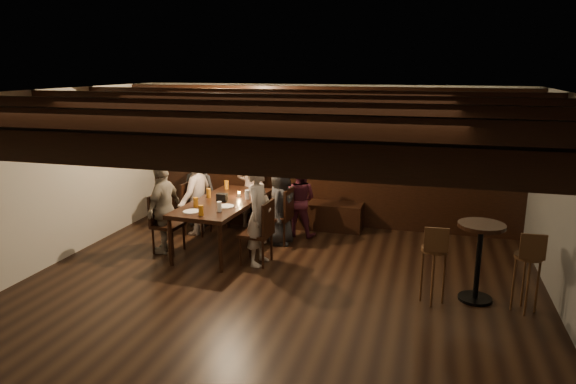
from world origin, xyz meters
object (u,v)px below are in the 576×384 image
(chair_left_far, at_px, (167,234))
(person_bench_right, at_px, (299,200))
(person_left_near, at_px, (194,192))
(dining_table, at_px, (224,205))
(bar_stool_left, at_px, (433,274))
(chair_right_near, at_px, (279,226))
(person_right_far, at_px, (259,215))
(high_top_table, at_px, (479,250))
(bar_stool_right, at_px, (526,282))
(chair_left_near, at_px, (197,218))
(person_bench_centre, at_px, (251,189))
(person_bench_left, at_px, (199,190))
(person_right_near, at_px, (281,205))
(chair_right_far, at_px, (257,244))
(person_left_far, at_px, (164,208))

(chair_left_far, relative_size, person_bench_right, 0.74)
(person_bench_right, height_order, person_left_near, person_left_near)
(dining_table, distance_m, bar_stool_left, 3.27)
(chair_right_near, bearing_deg, bar_stool_left, -120.24)
(person_right_far, bearing_deg, high_top_table, -95.31)
(chair_left_far, distance_m, bar_stool_right, 4.84)
(chair_left_near, relative_size, chair_left_far, 0.97)
(high_top_table, bearing_deg, person_bench_centre, 150.95)
(chair_left_far, bearing_deg, person_right_far, 90.00)
(person_bench_right, xyz_separation_m, bar_stool_left, (2.11, -1.96, -0.24))
(chair_left_far, height_order, person_bench_centre, person_bench_centre)
(person_left_near, distance_m, person_right_far, 1.75)
(person_bench_centre, bearing_deg, high_top_table, 153.89)
(chair_left_far, height_order, person_bench_right, person_bench_right)
(chair_left_far, xyz_separation_m, high_top_table, (4.30, -0.49, 0.35))
(chair_left_far, distance_m, person_right_far, 1.53)
(dining_table, distance_m, chair_right_near, 0.94)
(person_bench_left, distance_m, person_right_near, 1.71)
(chair_left_far, relative_size, person_bench_centre, 0.64)
(person_bench_right, height_order, person_right_near, person_right_near)
(person_right_far, bearing_deg, bar_stool_left, -101.85)
(chair_left_near, bearing_deg, chair_left_far, -0.03)
(dining_table, bearing_deg, person_bench_right, 45.00)
(chair_left_near, distance_m, chair_right_far, 1.70)
(chair_right_near, bearing_deg, person_right_near, -90.00)
(person_left_near, bearing_deg, chair_right_near, 90.00)
(person_bench_right, height_order, bar_stool_left, person_bench_right)
(person_bench_right, distance_m, person_right_far, 1.36)
(person_bench_centre, bearing_deg, person_bench_left, 9.46)
(chair_left_far, bearing_deg, person_bench_centre, 154.41)
(bar_stool_left, bearing_deg, chair_right_far, 162.04)
(dining_table, distance_m, person_left_near, 0.88)
(chair_right_near, bearing_deg, high_top_table, -112.01)
(chair_left_far, relative_size, person_left_near, 0.61)
(person_right_near, bearing_deg, person_left_near, 90.00)
(chair_left_far, height_order, person_right_near, person_right_near)
(dining_table, relative_size, person_bench_centre, 1.47)
(person_bench_centre, bearing_deg, person_left_near, 38.66)
(chair_left_near, xyz_separation_m, bar_stool_left, (3.75, -1.59, 0.10))
(person_right_near, bearing_deg, person_bench_right, -18.43)
(high_top_table, relative_size, bar_stool_right, 0.99)
(person_bench_right, height_order, person_left_far, person_left_far)
(person_bench_left, xyz_separation_m, person_right_far, (1.58, -1.43, 0.08))
(chair_right_near, distance_m, person_left_near, 1.53)
(person_bench_left, height_order, person_right_far, person_right_far)
(person_left_near, xyz_separation_m, person_right_far, (1.45, -0.98, -0.00))
(chair_left_near, xyz_separation_m, person_bench_right, (1.64, 0.37, 0.33))
(dining_table, bearing_deg, bar_stool_right, -11.62)
(person_bench_left, relative_size, bar_stool_right, 1.30)
(person_bench_centre, xyz_separation_m, person_right_far, (0.67, -1.54, 0.03))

